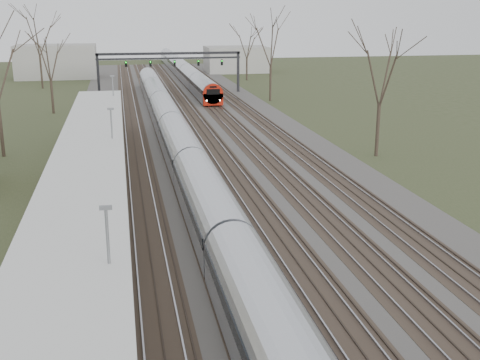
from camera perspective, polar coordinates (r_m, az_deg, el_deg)
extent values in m
cube|color=#474442|center=(61.03, -4.44, 4.49)|extent=(24.00, 160.00, 0.10)
cube|color=#4C3828|center=(60.63, -10.09, 4.25)|extent=(2.60, 160.00, 0.06)
cube|color=gray|center=(60.60, -10.77, 4.28)|extent=(0.07, 160.00, 0.12)
cube|color=gray|center=(60.63, -9.42, 4.35)|extent=(0.07, 160.00, 0.12)
cube|color=#4C3828|center=(60.79, -6.79, 4.42)|extent=(2.60, 160.00, 0.06)
cube|color=gray|center=(60.72, -7.46, 4.45)|extent=(0.07, 160.00, 0.12)
cube|color=gray|center=(60.83, -6.11, 4.52)|extent=(0.07, 160.00, 0.12)
cube|color=#4C3828|center=(61.15, -3.51, 4.57)|extent=(2.60, 160.00, 0.06)
cube|color=gray|center=(61.05, -4.18, 4.60)|extent=(0.07, 160.00, 0.12)
cube|color=gray|center=(61.23, -2.84, 4.66)|extent=(0.07, 160.00, 0.12)
cube|color=#4C3828|center=(61.71, -0.28, 4.70)|extent=(2.60, 160.00, 0.06)
cube|color=gray|center=(61.56, -0.93, 4.74)|extent=(0.07, 160.00, 0.12)
cube|color=gray|center=(61.83, 0.38, 4.79)|extent=(0.07, 160.00, 0.12)
cube|color=#4C3828|center=(62.46, 2.89, 4.82)|extent=(2.60, 160.00, 0.06)
cube|color=gray|center=(62.28, 2.25, 4.86)|extent=(0.07, 160.00, 0.12)
cube|color=gray|center=(62.62, 3.53, 4.90)|extent=(0.07, 160.00, 0.12)
cube|color=#9E9B93|center=(43.53, -13.50, 0.06)|extent=(3.50, 69.00, 1.00)
cylinder|color=slate|center=(24.44, -15.18, -7.62)|extent=(0.14, 0.14, 3.00)
cylinder|color=slate|center=(31.94, -14.34, -1.98)|extent=(0.14, 0.14, 3.00)
cylinder|color=slate|center=(39.64, -13.83, 1.50)|extent=(0.14, 0.14, 3.00)
cylinder|color=slate|center=(47.44, -13.49, 3.84)|extent=(0.14, 0.14, 3.00)
cylinder|color=slate|center=(55.29, -13.24, 5.52)|extent=(0.14, 0.14, 3.00)
cube|color=silver|center=(38.32, -14.04, 3.38)|extent=(4.10, 50.00, 0.12)
cube|color=beige|center=(38.36, -14.02, 3.13)|extent=(4.10, 50.00, 0.25)
cube|color=black|center=(89.93, -13.30, 9.67)|extent=(0.35, 0.35, 6.00)
cube|color=black|center=(91.59, -0.18, 10.19)|extent=(0.35, 0.35, 6.00)
cube|color=black|center=(89.94, -6.74, 11.83)|extent=(21.00, 0.35, 0.35)
cube|color=black|center=(89.99, -6.73, 11.39)|extent=(21.00, 0.25, 0.25)
cube|color=black|center=(89.56, -10.76, 10.75)|extent=(0.32, 0.22, 0.85)
sphere|color=#0CFF19|center=(89.40, -10.77, 10.90)|extent=(0.16, 0.16, 0.16)
cube|color=black|center=(89.67, -8.49, 10.86)|extent=(0.32, 0.22, 0.85)
sphere|color=#0CFF19|center=(89.51, -8.49, 11.01)|extent=(0.16, 0.16, 0.16)
cube|color=black|center=(89.91, -6.22, 10.95)|extent=(0.32, 0.22, 0.85)
sphere|color=#0CFF19|center=(89.75, -6.22, 11.10)|extent=(0.16, 0.16, 0.16)
cube|color=black|center=(90.29, -3.97, 11.03)|extent=(0.32, 0.22, 0.85)
sphere|color=#0CFF19|center=(90.13, -3.96, 11.18)|extent=(0.16, 0.16, 0.16)
cube|color=black|center=(90.81, -1.73, 11.08)|extent=(0.32, 0.22, 0.85)
sphere|color=#0CFF19|center=(90.65, -1.72, 11.23)|extent=(0.16, 0.16, 0.16)
cylinder|color=#2D231C|center=(54.21, -21.73, 4.58)|extent=(0.30, 0.30, 4.95)
cylinder|color=#2D231C|center=(51.91, 12.91, 4.60)|extent=(0.30, 0.30, 4.50)
cube|color=#AAADB4|center=(55.93, -6.41, 4.49)|extent=(2.55, 90.00, 1.60)
cylinder|color=#AAADB4|center=(55.81, -6.43, 5.15)|extent=(2.60, 89.70, 2.60)
cube|color=black|center=(55.79, -6.44, 5.25)|extent=(2.62, 89.40, 0.55)
cube|color=black|center=(56.12, -6.39, 3.57)|extent=(1.80, 89.00, 0.35)
cube|color=#AAADB4|center=(113.95, -5.50, 10.27)|extent=(2.55, 75.00, 1.60)
cylinder|color=#AAADB4|center=(113.89, -5.51, 10.59)|extent=(2.60, 74.70, 2.60)
cube|color=black|center=(113.88, -5.51, 10.64)|extent=(2.62, 74.40, 0.55)
cube|color=#A71809|center=(77.10, -2.57, 7.65)|extent=(2.55, 0.50, 1.50)
cylinder|color=#A71809|center=(77.05, -2.58, 8.17)|extent=(2.60, 0.60, 2.60)
cube|color=black|center=(76.75, -2.56, 8.36)|extent=(1.70, 0.12, 0.70)
sphere|color=white|center=(76.80, -3.18, 7.53)|extent=(0.22, 0.22, 0.22)
sphere|color=white|center=(77.05, -1.92, 7.57)|extent=(0.22, 0.22, 0.22)
cube|color=black|center=(114.04, -5.49, 9.80)|extent=(1.80, 74.00, 0.35)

